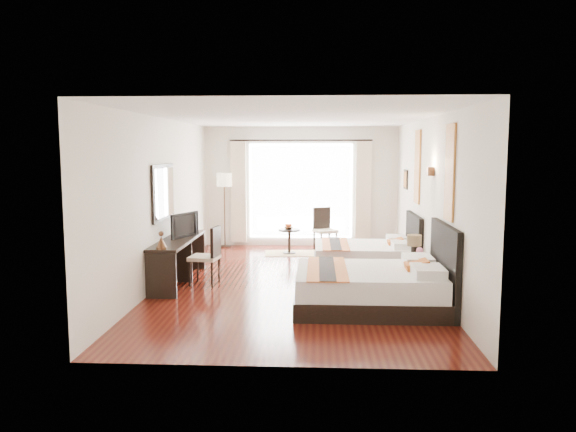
{
  "coord_description": "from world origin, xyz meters",
  "views": [
    {
      "loc": [
        0.38,
        -9.4,
        2.27
      ],
      "look_at": [
        -0.13,
        0.41,
        1.1
      ],
      "focal_mm": 35.0,
      "sensor_mm": 36.0,
      "label": 1
    }
  ],
  "objects_px": {
    "desk_chair": "(206,267)",
    "side_table": "(289,241)",
    "fruit_bowl": "(288,228)",
    "floor_lamp": "(224,185)",
    "table_lamp": "(414,242)",
    "window_chair": "(325,237)",
    "nightstand": "(416,275)",
    "television": "(181,225)",
    "bed_near": "(375,286)",
    "console_desk": "(178,260)",
    "bed_far": "(368,256)",
    "vase": "(420,256)"
  },
  "relations": [
    {
      "from": "desk_chair",
      "to": "side_table",
      "type": "bearing_deg",
      "value": -106.06
    },
    {
      "from": "floor_lamp",
      "to": "window_chair",
      "type": "relative_size",
      "value": 1.8
    },
    {
      "from": "desk_chair",
      "to": "floor_lamp",
      "type": "height_order",
      "value": "floor_lamp"
    },
    {
      "from": "table_lamp",
      "to": "window_chair",
      "type": "relative_size",
      "value": 0.39
    },
    {
      "from": "fruit_bowl",
      "to": "bed_far",
      "type": "bearing_deg",
      "value": -46.19
    },
    {
      "from": "nightstand",
      "to": "side_table",
      "type": "xyz_separation_m",
      "value": [
        -2.23,
        3.02,
        0.04
      ]
    },
    {
      "from": "table_lamp",
      "to": "vase",
      "type": "distance_m",
      "value": 0.32
    },
    {
      "from": "desk_chair",
      "to": "window_chair",
      "type": "distance_m",
      "value": 3.92
    },
    {
      "from": "nightstand",
      "to": "window_chair",
      "type": "relative_size",
      "value": 0.5
    },
    {
      "from": "nightstand",
      "to": "console_desk",
      "type": "xyz_separation_m",
      "value": [
        -4.01,
        0.25,
        0.15
      ]
    },
    {
      "from": "console_desk",
      "to": "vase",
      "type": "bearing_deg",
      "value": -5.95
    },
    {
      "from": "television",
      "to": "vase",
      "type": "bearing_deg",
      "value": -75.48
    },
    {
      "from": "table_lamp",
      "to": "console_desk",
      "type": "height_order",
      "value": "table_lamp"
    },
    {
      "from": "desk_chair",
      "to": "console_desk",
      "type": "bearing_deg",
      "value": -7.64
    },
    {
      "from": "nightstand",
      "to": "vase",
      "type": "xyz_separation_m",
      "value": [
        0.01,
        -0.16,
        0.34
      ]
    },
    {
      "from": "desk_chair",
      "to": "fruit_bowl",
      "type": "height_order",
      "value": "desk_chair"
    },
    {
      "from": "console_desk",
      "to": "desk_chair",
      "type": "bearing_deg",
      "value": -15.21
    },
    {
      "from": "floor_lamp",
      "to": "fruit_bowl",
      "type": "relative_size",
      "value": 8.72
    },
    {
      "from": "side_table",
      "to": "vase",
      "type": "bearing_deg",
      "value": -54.79
    },
    {
      "from": "desk_chair",
      "to": "fruit_bowl",
      "type": "bearing_deg",
      "value": -105.54
    },
    {
      "from": "table_lamp",
      "to": "television",
      "type": "relative_size",
      "value": 0.51
    },
    {
      "from": "bed_near",
      "to": "window_chair",
      "type": "distance_m",
      "value": 4.66
    },
    {
      "from": "television",
      "to": "side_table",
      "type": "bearing_deg",
      "value": -11.05
    },
    {
      "from": "table_lamp",
      "to": "floor_lamp",
      "type": "xyz_separation_m",
      "value": [
        -3.74,
        3.66,
        0.71
      ]
    },
    {
      "from": "bed_near",
      "to": "television",
      "type": "distance_m",
      "value": 3.63
    },
    {
      "from": "floor_lamp",
      "to": "fruit_bowl",
      "type": "bearing_deg",
      "value": -25.23
    },
    {
      "from": "nightstand",
      "to": "television",
      "type": "bearing_deg",
      "value": 173.55
    },
    {
      "from": "console_desk",
      "to": "floor_lamp",
      "type": "relative_size",
      "value": 1.27
    },
    {
      "from": "bed_near",
      "to": "window_chair",
      "type": "bearing_deg",
      "value": 98.11
    },
    {
      "from": "nightstand",
      "to": "floor_lamp",
      "type": "height_order",
      "value": "floor_lamp"
    },
    {
      "from": "television",
      "to": "side_table",
      "type": "distance_m",
      "value": 3.19
    },
    {
      "from": "television",
      "to": "window_chair",
      "type": "relative_size",
      "value": 0.77
    },
    {
      "from": "window_chair",
      "to": "side_table",
      "type": "bearing_deg",
      "value": -85.38
    },
    {
      "from": "desk_chair",
      "to": "side_table",
      "type": "relative_size",
      "value": 1.83
    },
    {
      "from": "bed_near",
      "to": "bed_far",
      "type": "bearing_deg",
      "value": 87.18
    },
    {
      "from": "table_lamp",
      "to": "console_desk",
      "type": "relative_size",
      "value": 0.17
    },
    {
      "from": "console_desk",
      "to": "bed_near",
      "type": "bearing_deg",
      "value": -23.7
    },
    {
      "from": "window_chair",
      "to": "bed_near",
      "type": "bearing_deg",
      "value": -16.42
    },
    {
      "from": "table_lamp",
      "to": "bed_far",
      "type": "bearing_deg",
      "value": 116.12
    },
    {
      "from": "console_desk",
      "to": "fruit_bowl",
      "type": "relative_size",
      "value": 11.1
    },
    {
      "from": "desk_chair",
      "to": "bed_far",
      "type": "bearing_deg",
      "value": -148.25
    },
    {
      "from": "desk_chair",
      "to": "vase",
      "type": "bearing_deg",
      "value": -177.02
    },
    {
      "from": "console_desk",
      "to": "fruit_bowl",
      "type": "distance_m",
      "value": 3.3
    },
    {
      "from": "bed_near",
      "to": "bed_far",
      "type": "xyz_separation_m",
      "value": [
        0.13,
        2.55,
        -0.04
      ]
    },
    {
      "from": "bed_far",
      "to": "fruit_bowl",
      "type": "distance_m",
      "value": 2.31
    },
    {
      "from": "console_desk",
      "to": "desk_chair",
      "type": "height_order",
      "value": "desk_chair"
    },
    {
      "from": "bed_near",
      "to": "nightstand",
      "type": "bearing_deg",
      "value": 55.52
    },
    {
      "from": "table_lamp",
      "to": "window_chair",
      "type": "bearing_deg",
      "value": 112.87
    },
    {
      "from": "television",
      "to": "side_table",
      "type": "height_order",
      "value": "television"
    },
    {
      "from": "desk_chair",
      "to": "floor_lamp",
      "type": "xyz_separation_m",
      "value": [
        -0.27,
        3.64,
        1.16
      ]
    }
  ]
}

